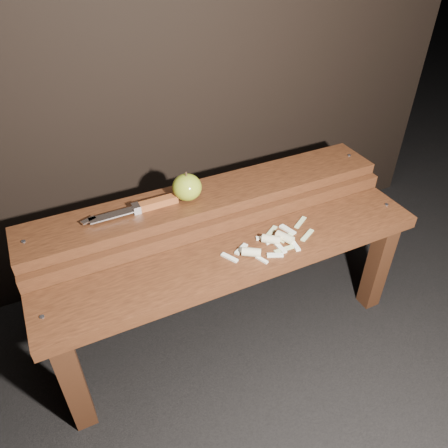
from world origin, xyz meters
name	(u,v)px	position (x,y,z in m)	size (l,w,h in m)	color
ground	(231,332)	(0.00, 0.00, 0.00)	(60.00, 60.00, 0.00)	black
bench_front_tier	(241,271)	(0.00, -0.06, 0.35)	(1.20, 0.20, 0.42)	black
bench_rear_tier	(210,215)	(0.00, 0.17, 0.41)	(1.20, 0.21, 0.50)	black
apple	(187,187)	(-0.07, 0.17, 0.54)	(0.09, 0.09, 0.09)	olive
knife	(147,206)	(-0.21, 0.17, 0.51)	(0.29, 0.04, 0.03)	brown
apple_scraps	(272,242)	(0.10, -0.06, 0.43)	(0.33, 0.14, 0.03)	beige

